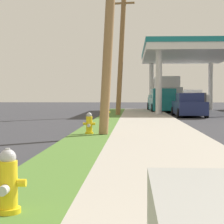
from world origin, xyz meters
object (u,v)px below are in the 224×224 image
car_navy_by_near_pump (189,106)px  utility_pole_background (121,53)px  truck_white_at_far_bay (193,100)px  fire_hydrant_second (89,124)px  truck_teal_on_apron (162,101)px  fire_hydrant_third (107,112)px  truck_silver_at_forecourt (167,94)px  fire_hydrant_nearest (8,185)px

car_navy_by_near_pump → utility_pole_background: bearing=-177.5°
utility_pole_background → truck_white_at_far_bay: utility_pole_background is taller
fire_hydrant_second → truck_white_at_far_bay: size_ratio=0.14×
truck_teal_on_apron → fire_hydrant_second: bearing=-100.5°
fire_hydrant_second → fire_hydrant_third: size_ratio=1.00×
truck_white_at_far_bay → fire_hydrant_second: bearing=-104.9°
fire_hydrant_third → truck_white_at_far_bay: truck_white_at_far_bay is taller
car_navy_by_near_pump → truck_white_at_far_bay: size_ratio=0.82×
truck_teal_on_apron → fire_hydrant_third: bearing=-109.0°
fire_hydrant_third → truck_teal_on_apron: (3.95, 11.46, 0.47)m
utility_pole_background → truck_teal_on_apron: utility_pole_background is taller
truck_silver_at_forecourt → truck_white_at_far_bay: 4.33m
utility_pole_background → car_navy_by_near_pump: utility_pole_background is taller
fire_hydrant_nearest → truck_teal_on_apron: truck_teal_on_apron is taller
fire_hydrant_second → car_navy_by_near_pump: 15.04m
fire_hydrant_nearest → car_navy_by_near_pump: 24.51m
utility_pole_background → truck_teal_on_apron: size_ratio=1.46×
fire_hydrant_second → truck_silver_at_forecourt: (4.65, 24.68, 1.04)m
fire_hydrant_third → truck_teal_on_apron: size_ratio=0.14×
car_navy_by_near_pump → truck_silver_at_forecourt: 10.64m
utility_pole_background → truck_white_at_far_bay: size_ratio=1.46×
fire_hydrant_nearest → car_navy_by_near_pump: (5.17, 23.96, 0.28)m
truck_silver_at_forecourt → truck_teal_on_apron: (-0.70, -3.42, -0.57)m
truck_teal_on_apron → truck_white_at_far_bay: (3.48, 6.69, 0.00)m
fire_hydrant_nearest → fire_hydrant_second: 9.87m
car_navy_by_near_pump → truck_teal_on_apron: truck_teal_on_apron is taller
fire_hydrant_third → truck_white_at_far_bay: 19.62m
fire_hydrant_second → utility_pole_background: (0.71, 13.90, 3.77)m
truck_white_at_far_bay → fire_hydrant_nearest: bearing=-101.0°
fire_hydrant_nearest → utility_pole_background: utility_pole_background is taller
truck_teal_on_apron → fire_hydrant_nearest: bearing=-97.1°
fire_hydrant_second → truck_teal_on_apron: size_ratio=0.14×
utility_pole_background → car_navy_by_near_pump: bearing=2.5°
fire_hydrant_third → fire_hydrant_second: bearing=-90.0°
fire_hydrant_third → truck_white_at_far_bay: (7.43, 18.15, 0.47)m
fire_hydrant_second → utility_pole_background: bearing=87.1°
fire_hydrant_third → truck_white_at_far_bay: size_ratio=0.14×
truck_silver_at_forecourt → utility_pole_background: bearing=-110.0°
fire_hydrant_second → car_navy_by_near_pump: bearing=69.6°
fire_hydrant_third → utility_pole_background: size_ratio=0.09×
fire_hydrant_nearest → utility_pole_background: (0.63, 23.76, 3.77)m
fire_hydrant_second → truck_white_at_far_bay: truck_white_at_far_bay is taller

